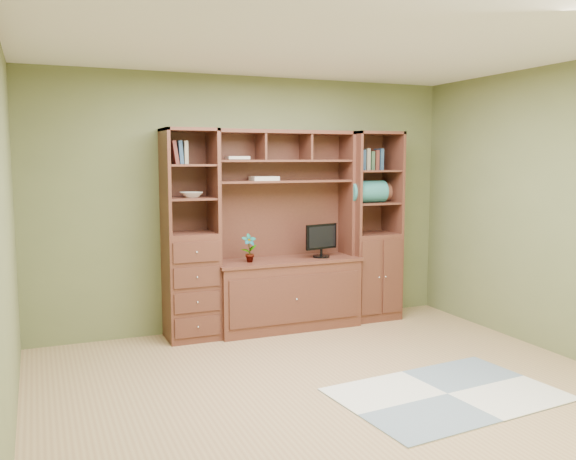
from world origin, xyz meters
name	(u,v)px	position (x,y,z in m)	size (l,w,h in m)	color
room	(338,221)	(0.00, 0.00, 1.30)	(4.60, 4.10, 2.64)	tan
center_hutch	(287,231)	(0.31, 1.73, 1.02)	(1.54, 0.53, 2.05)	#552A1D
left_tower	(190,235)	(-0.69, 1.77, 1.02)	(0.50, 0.45, 2.05)	#552A1D
right_tower	(372,226)	(1.33, 1.77, 1.02)	(0.55, 0.45, 2.05)	#552A1D
rug	(447,394)	(0.72, -0.41, 0.01)	(1.62, 1.08, 0.01)	#ABB1B0
monitor	(321,234)	(0.69, 1.70, 0.97)	(0.40, 0.18, 0.48)	black
orchid	(249,248)	(-0.11, 1.70, 0.87)	(0.15, 0.10, 0.29)	#A34937
magazines	(264,178)	(0.09, 1.82, 1.56)	(0.27, 0.20, 0.04)	beige
bowl	(191,195)	(-0.68, 1.77, 1.42)	(0.22, 0.22, 0.05)	beige
blanket_teal	(367,192)	(1.24, 1.73, 1.41)	(0.41, 0.24, 0.24)	#2B716C
blanket_red	(377,192)	(1.44, 1.85, 1.39)	(0.37, 0.21, 0.21)	brown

